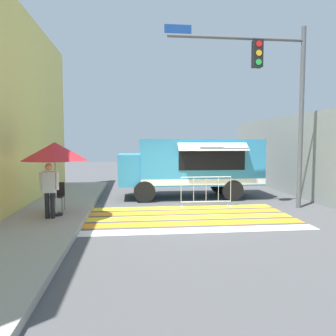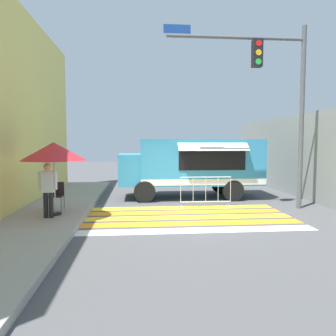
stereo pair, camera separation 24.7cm
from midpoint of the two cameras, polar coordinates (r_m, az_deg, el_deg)
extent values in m
plane|color=#4C4C4F|center=(10.54, 3.10, -8.31)|extent=(60.00, 60.00, 0.00)
cube|color=#99968E|center=(11.03, -25.96, -7.75)|extent=(4.40, 16.00, 0.16)
cube|color=#E5D166|center=(10.92, -27.45, 9.94)|extent=(0.25, 16.00, 6.93)
cube|color=gray|center=(14.88, 21.62, 1.99)|extent=(0.20, 16.00, 3.54)
cube|color=white|center=(8.89, 4.94, -10.73)|extent=(6.40, 0.56, 0.01)
cube|color=orange|center=(9.61, 4.05, -9.55)|extent=(6.40, 0.56, 0.01)
cube|color=yellow|center=(10.34, 3.29, -8.55)|extent=(6.40, 0.56, 0.01)
cube|color=orange|center=(11.07, 2.63, -7.67)|extent=(6.40, 0.56, 0.01)
cube|color=yellow|center=(11.80, 2.06, -6.90)|extent=(6.40, 0.56, 0.01)
cube|color=#338CBF|center=(13.91, 4.91, 1.14)|extent=(4.99, 2.17, 1.86)
cube|color=#338CBF|center=(13.67, -5.41, -0.19)|extent=(1.76, 1.99, 1.26)
cube|color=#1E232D|center=(13.66, -8.91, 1.10)|extent=(0.06, 1.73, 0.48)
cube|color=black|center=(12.89, 7.14, 1.49)|extent=(2.64, 0.03, 0.84)
cube|color=white|center=(12.67, 7.38, 3.69)|extent=(2.74, 0.43, 0.31)
cube|color=white|center=(12.91, 5.83, -2.46)|extent=(4.99, 0.01, 0.24)
cylinder|color=black|center=(12.77, -4.66, -4.15)|extent=(0.84, 0.22, 0.84)
cylinder|color=black|center=(14.75, -4.88, -3.00)|extent=(0.84, 0.22, 0.84)
cylinder|color=black|center=(13.34, 10.68, -3.85)|extent=(0.84, 0.22, 0.84)
cylinder|color=black|center=(15.24, 8.50, -2.79)|extent=(0.84, 0.22, 0.84)
cylinder|color=#515456|center=(12.46, 21.65, 7.94)|extent=(0.16, 0.16, 6.31)
cylinder|color=#515456|center=(12.05, 11.32, 21.30)|extent=(4.73, 0.11, 0.11)
cube|color=black|center=(12.11, 14.70, 18.66)|extent=(0.32, 0.28, 0.90)
cylinder|color=red|center=(12.06, 14.99, 20.19)|extent=(0.20, 0.02, 0.20)
cylinder|color=#F2A519|center=(11.98, 14.96, 18.81)|extent=(0.20, 0.02, 0.20)
cylinder|color=green|center=(11.91, 14.93, 17.41)|extent=(0.20, 0.02, 0.20)
cube|color=navy|center=(11.69, 1.08, 23.06)|extent=(0.90, 0.02, 0.28)
cylinder|color=black|center=(10.43, -19.49, -7.61)|extent=(0.36, 0.36, 0.06)
cylinder|color=#B2B2B7|center=(10.27, -19.65, -1.82)|extent=(0.04, 0.04, 2.18)
cone|color=red|center=(10.21, -19.77, 2.75)|extent=(1.89, 1.89, 0.54)
cylinder|color=#4C4C51|center=(10.90, -20.69, -6.10)|extent=(0.02, 0.02, 0.44)
cylinder|color=#4C4C51|center=(10.80, -18.60, -6.14)|extent=(0.02, 0.02, 0.44)
cylinder|color=#4C4C51|center=(11.28, -20.18, -5.73)|extent=(0.02, 0.02, 0.44)
cylinder|color=#4C4C51|center=(11.19, -18.16, -5.76)|extent=(0.02, 0.02, 0.44)
cube|color=black|center=(11.00, -19.44, -4.72)|extent=(0.43, 0.43, 0.03)
cube|color=black|center=(11.16, -19.24, -3.42)|extent=(0.43, 0.03, 0.42)
cylinder|color=black|center=(10.04, -20.97, -6.13)|extent=(0.13, 0.13, 0.74)
cylinder|color=black|center=(10.00, -20.14, -6.14)|extent=(0.13, 0.13, 0.74)
cube|color=silver|center=(9.92, -20.66, -2.31)|extent=(0.34, 0.20, 0.60)
cylinder|color=silver|center=(9.97, -21.89, -2.14)|extent=(0.09, 0.09, 0.51)
cylinder|color=silver|center=(9.87, -19.43, -2.14)|extent=(0.09, 0.09, 0.51)
sphere|color=tan|center=(9.88, -20.73, 0.19)|extent=(0.21, 0.21, 0.21)
cylinder|color=#B7BABF|center=(11.81, 6.08, -1.59)|extent=(1.82, 0.04, 0.04)
cylinder|color=#B7BABF|center=(11.94, 6.05, -5.84)|extent=(1.82, 0.04, 0.04)
cylinder|color=#B7BABF|center=(11.71, 1.69, -3.81)|extent=(0.02, 0.02, 0.89)
cylinder|color=#B7BABF|center=(11.78, 3.89, -3.77)|extent=(0.02, 0.02, 0.89)
cylinder|color=#B7BABF|center=(11.87, 6.06, -3.73)|extent=(0.02, 0.02, 0.89)
cylinder|color=#B7BABF|center=(11.97, 8.20, -3.67)|extent=(0.02, 0.02, 0.89)
cylinder|color=#B7BABF|center=(12.09, 10.29, -3.62)|extent=(0.02, 0.02, 0.89)
cube|color=#B7BABF|center=(11.82, 1.93, -6.83)|extent=(0.06, 0.44, 0.03)
cube|color=#B7BABF|center=(12.18, 10.03, -6.56)|extent=(0.06, 0.44, 0.03)
camera|label=1|loc=(0.12, -90.56, -0.04)|focal=35.00mm
camera|label=2|loc=(0.12, 89.44, 0.04)|focal=35.00mm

